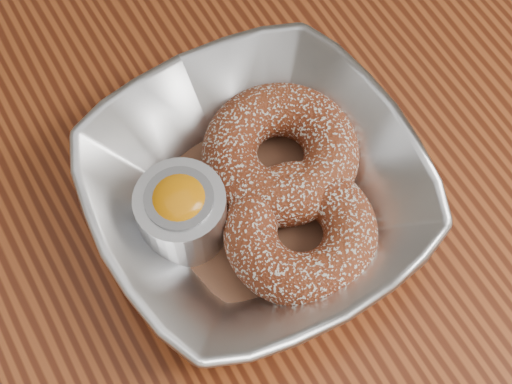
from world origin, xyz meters
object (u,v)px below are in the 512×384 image
donut_back (281,153)px  ramekin (182,212)px  table (257,350)px  donut_front (300,233)px  serving_bowl (256,193)px

donut_back → ramekin: size_ratio=1.82×
table → ramekin: (-0.01, 0.08, 0.13)m
ramekin → table: bearing=-79.4°
table → donut_front: donut_front is taller
donut_front → ramekin: (-0.06, 0.05, 0.01)m
serving_bowl → ramekin: bearing=169.7°
donut_front → table: bearing=-151.8°
ramekin → donut_front: bearing=-38.3°
donut_back → serving_bowl: bearing=-149.3°
donut_front → ramekin: 0.08m
ramekin → donut_back: bearing=5.9°
serving_bowl → ramekin: size_ratio=3.69×
serving_bowl → ramekin: ramekin is taller
table → ramekin: 0.16m
donut_back → donut_front: donut_back is taller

